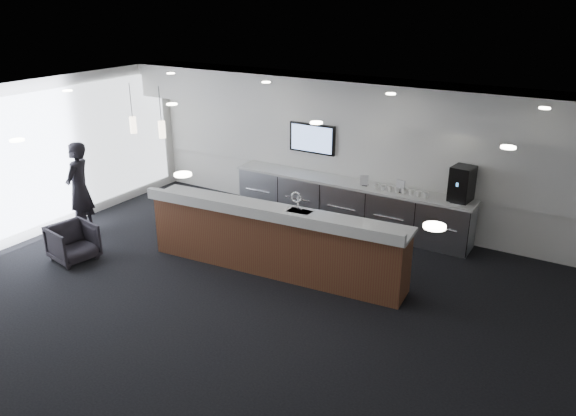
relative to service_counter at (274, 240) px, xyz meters
The scene contains 26 objects.
ground 1.33m from the service_counter, 80.27° to the right, with size 10.00×10.00×0.00m, color black.
ceiling 2.70m from the service_counter, 80.27° to the right, with size 10.00×8.00×0.02m, color black.
back_wall 2.98m from the service_counter, 85.90° to the left, with size 10.00×0.02×3.00m, color white.
left_wall 5.03m from the service_counter, 166.20° to the right, with size 0.02×8.00×3.00m, color white.
soffit_bulkhead 3.16m from the service_counter, 85.13° to the left, with size 10.00×0.90×0.70m, color silver.
alcove_panel 2.98m from the service_counter, 85.86° to the left, with size 9.80×0.06×1.40m, color silver.
window_blinds_wall 4.99m from the service_counter, 166.09° to the right, with size 0.04×7.36×2.55m, color #B0BFD3.
back_credenza 2.47m from the service_counter, 85.31° to the left, with size 5.06×0.66×0.95m.
wall_tv 3.04m from the service_counter, 106.31° to the left, with size 1.05×0.08×0.62m.
pendant_left 2.79m from the service_counter, behind, with size 0.12×0.12×0.30m, color #FFE9C6.
pendant_right 3.37m from the service_counter, behind, with size 0.12×0.12×0.30m, color #FFE9C6.
ceiling_can_lights 2.67m from the service_counter, 80.27° to the right, with size 7.00×5.00×0.02m, color white, non-canonical shape.
service_counter is the anchor object (origin of this frame).
coffee_machine 3.56m from the service_counter, 46.59° to the left, with size 0.42×0.51×0.64m.
info_sign_left 2.51m from the service_counter, 76.85° to the left, with size 0.16×0.02×0.22m, color silver.
info_sign_right 2.76m from the service_counter, 61.02° to the left, with size 0.19×0.02×0.25m, color silver.
armchair 3.63m from the service_counter, 155.38° to the right, with size 0.71×0.73×0.67m, color black.
lounge_guest 4.20m from the service_counter, behind, with size 0.68×0.44×1.85m, color black.
cup_0 3.00m from the service_counter, 52.15° to the left, with size 0.11×0.11×0.10m, color white.
cup_1 2.92m from the service_counter, 54.34° to the left, with size 0.11×0.11×0.10m, color white.
cup_2 2.84m from the service_counter, 56.67° to the left, with size 0.11×0.11×0.10m, color white.
cup_3 2.76m from the service_counter, 59.12° to the left, with size 0.11×0.11×0.10m, color white.
cup_4 2.70m from the service_counter, 61.71° to the left, with size 0.11×0.11×0.10m, color white.
cup_5 2.63m from the service_counter, 64.42° to the left, with size 0.11×0.11×0.10m, color white.
cup_6 2.58m from the service_counter, 67.27° to the left, with size 0.11×0.11×0.10m, color white.
cup_7 2.53m from the service_counter, 70.24° to the left, with size 0.11×0.11×0.10m, color white.
Camera 1 is at (4.50, -6.11, 4.50)m, focal length 35.00 mm.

